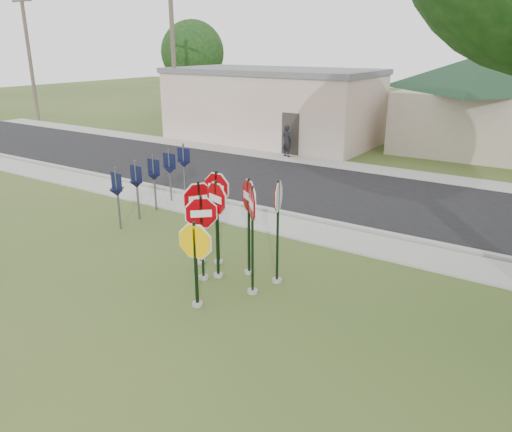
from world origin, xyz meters
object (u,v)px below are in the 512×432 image
Objects in this scene: stop_sign_left at (202,227)px; pedestrian at (287,141)px; stop_sign_center at (217,216)px; stop_sign_yellow at (195,254)px; utility_pole_near at (173,54)px.

pedestrian is at bearing 111.75° from stop_sign_left.
stop_sign_center reaches higher than stop_sign_left.
stop_sign_yellow is 15.59m from pedestrian.
stop_sign_yellow is 1.36m from stop_sign_left.
stop_sign_center is 19.64m from utility_pole_near.
pedestrian is (-6.03, 14.37, -0.38)m from stop_sign_yellow.
stop_sign_center reaches higher than stop_sign_yellow.
stop_sign_left is 14.27m from pedestrian.
utility_pole_near is at bearing 133.10° from stop_sign_yellow.
utility_pole_near reaches higher than stop_sign_center.
stop_sign_center reaches higher than pedestrian.
pedestrian is at bearing -5.37° from utility_pole_near.
stop_sign_left is (-0.74, 1.13, 0.13)m from stop_sign_yellow.
pedestrian is (8.13, -0.76, -4.10)m from utility_pole_near.
stop_sign_center is 1.62× the size of pedestrian.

